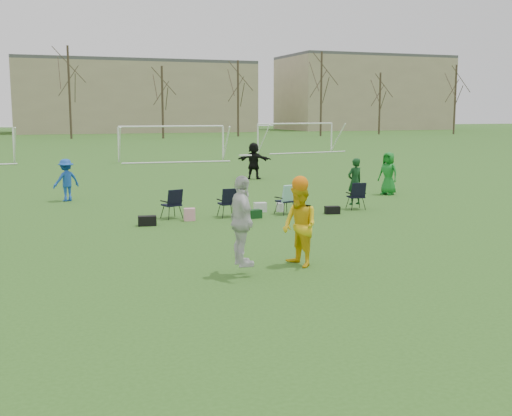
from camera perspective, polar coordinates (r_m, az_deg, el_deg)
name	(u,v)px	position (r m, az deg, el deg)	size (l,w,h in m)	color
ground	(318,274)	(13.86, 5.53, -5.90)	(260.00, 260.00, 0.00)	#2D561B
fielder_blue	(66,180)	(25.83, -16.52, 2.39)	(1.06, 0.61, 1.64)	#1647AB
fielder_green_far	(388,173)	(27.28, 11.67, 3.03)	(0.87, 0.56, 1.77)	#147221
fielder_black	(254,161)	(32.90, -0.20, 4.23)	(1.74, 0.55, 1.88)	black
center_contest	(274,223)	(13.92, 1.62, -1.33)	(2.16, 1.46, 2.57)	silver
sideline_setup	(279,198)	(21.79, 2.09, 0.92)	(8.23, 1.73, 1.81)	#0F3716
goal_mid	(172,133)	(45.20, -7.49, 6.61)	(7.40, 0.63, 2.46)	white
goal_right	(296,129)	(54.66, 3.57, 7.00)	(7.35, 1.14, 2.46)	white
tree_line	(73,97)	(82.18, -15.98, 9.44)	(110.28, 3.28, 11.40)	#382B21
building_row	(102,95)	(108.85, -13.57, 9.73)	(126.00, 16.00, 13.00)	tan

